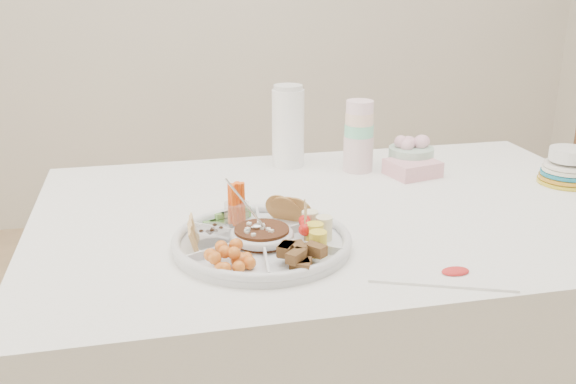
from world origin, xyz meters
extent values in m
cube|color=white|center=(0.00, 0.00, 0.38)|extent=(1.52, 1.02, 0.76)
cube|color=brown|center=(0.85, 0.24, 0.47)|extent=(0.45, 0.45, 0.95)
cylinder|color=white|center=(-0.24, -0.20, 0.78)|extent=(0.50, 0.50, 0.04)
cylinder|color=black|center=(-0.24, -0.20, 0.79)|extent=(0.16, 0.16, 0.04)
cylinder|color=white|center=(0.14, 0.30, 0.88)|extent=(0.11, 0.11, 0.24)
cylinder|color=white|center=(-0.05, 0.39, 0.88)|extent=(0.11, 0.11, 0.25)
cylinder|color=#A8CCB9|center=(0.30, 0.27, 0.81)|extent=(0.14, 0.14, 0.10)
cube|color=#EBA5B1|center=(0.28, 0.21, 0.78)|extent=(0.16, 0.15, 0.05)
cylinder|color=gold|center=(0.67, 0.05, 0.81)|extent=(0.16, 0.16, 0.10)
cube|color=silver|center=(0.08, -0.41, 0.76)|extent=(0.30, 0.19, 0.01)
camera|label=1|loc=(-0.46, -1.44, 1.33)|focal=40.00mm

